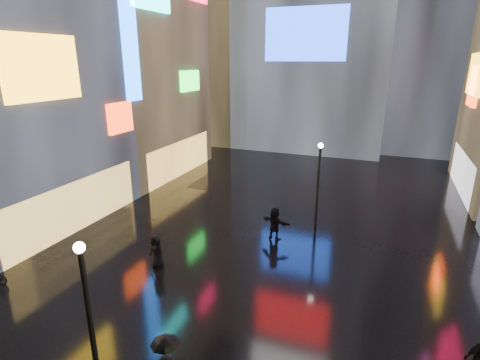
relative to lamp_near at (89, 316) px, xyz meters
The scene contains 9 objects.
ground 15.32m from the lamp_near, 83.40° to the left, with size 140.00×140.00×0.00m, color black.
building_left_far 26.57m from the lamp_near, 124.25° to the left, with size 10.28×12.00×22.00m.
tower_flank_left 40.20m from the lamp_near, 108.38° to the left, with size 10.00×10.00×26.00m, color black.
lamp_near is the anchor object (origin of this frame).
lamp_far 14.81m from the lamp_near, 75.51° to the left, with size 0.30×0.30×5.20m.
pedestrian_4 7.78m from the lamp_near, 110.53° to the left, with size 0.82×0.54×1.68m, color black.
pedestrian_5 12.29m from the lamp_near, 81.32° to the left, with size 1.74×0.56×1.88m, color black.
umbrella_1 2.27m from the lamp_near, 19.24° to the left, with size 0.79×0.79×0.70m, color black.
umbrella_2 7.54m from the lamp_near, 110.53° to the left, with size 0.96×0.98×0.88m, color black.
Camera 1 is at (5.29, -1.45, 9.66)m, focal length 28.00 mm.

